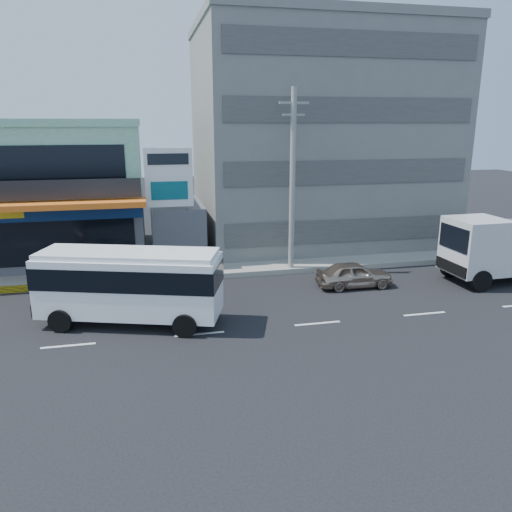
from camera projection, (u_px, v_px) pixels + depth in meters
The scene contains 11 objects.
ground at pixel (199, 334), 20.03m from camera, with size 120.00×120.00×0.00m, color black.
sidewalk at pixel (265, 261), 29.99m from camera, with size 70.00×5.00×0.30m, color gray.
shop_building at pixel (42, 194), 30.45m from camera, with size 12.40×11.70×8.00m.
concrete_building at pixel (317, 140), 34.44m from camera, with size 16.00×12.00×14.00m, color slate.
gap_structure at pixel (177, 230), 30.88m from camera, with size 3.00×6.00×3.50m, color #47474C.
satellite_dish at pixel (177, 203), 29.46m from camera, with size 1.50×1.50×0.15m, color slate.
billboard at pixel (169, 184), 27.31m from camera, with size 2.60×0.18×6.90m.
utility_pole_near at pixel (292, 181), 26.92m from camera, with size 1.60×0.30×10.00m.
minibus at pixel (130, 281), 20.64m from camera, with size 7.88×4.60×3.14m.
sedan at pixel (354, 275), 25.59m from camera, with size 1.56×3.88×1.32m, color tan.
motorcycle_rider at pixel (67, 289), 23.23m from camera, with size 1.80×1.17×2.18m.
Camera 1 is at (-1.80, -18.57, 8.25)m, focal length 35.00 mm.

